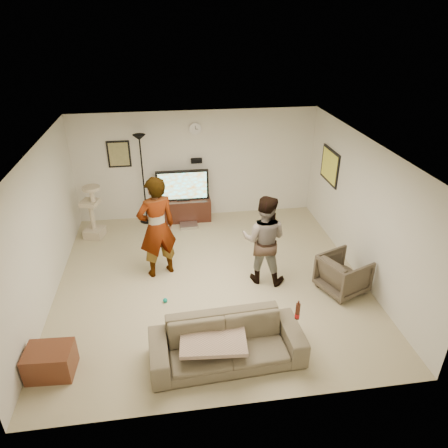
{
  "coord_description": "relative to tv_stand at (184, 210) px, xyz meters",
  "views": [
    {
      "loc": [
        -0.65,
        -6.21,
        4.42
      ],
      "look_at": [
        0.27,
        0.2,
        1.03
      ],
      "focal_mm": 32.87,
      "sensor_mm": 36.0,
      "label": 1
    }
  ],
  "objects": [
    {
      "name": "floor",
      "position": [
        0.35,
        -2.5,
        -0.27
      ],
      "size": [
        5.5,
        5.5,
        0.02
      ],
      "primitive_type": "cube",
      "color": "tan",
      "rests_on": "ground"
    },
    {
      "name": "ceiling",
      "position": [
        0.35,
        -2.5,
        2.25
      ],
      "size": [
        5.5,
        5.5,
        0.02
      ],
      "primitive_type": "cube",
      "color": "silver",
      "rests_on": "wall_back"
    },
    {
      "name": "wall_back",
      "position": [
        0.35,
        0.25,
        0.99
      ],
      "size": [
        5.5,
        0.04,
        2.5
      ],
      "primitive_type": "cube",
      "color": "silver",
      "rests_on": "floor"
    },
    {
      "name": "wall_front",
      "position": [
        0.35,
        -5.25,
        0.99
      ],
      "size": [
        5.5,
        0.04,
        2.5
      ],
      "primitive_type": "cube",
      "color": "silver",
      "rests_on": "floor"
    },
    {
      "name": "wall_left",
      "position": [
        -2.4,
        -2.5,
        0.99
      ],
      "size": [
        0.04,
        5.5,
        2.5
      ],
      "primitive_type": "cube",
      "color": "silver",
      "rests_on": "floor"
    },
    {
      "name": "wall_right",
      "position": [
        3.1,
        -2.5,
        0.99
      ],
      "size": [
        0.04,
        5.5,
        2.5
      ],
      "primitive_type": "cube",
      "color": "silver",
      "rests_on": "floor"
    },
    {
      "name": "wall_clock",
      "position": [
        0.35,
        0.22,
        1.84
      ],
      "size": [
        0.26,
        0.04,
        0.26
      ],
      "primitive_type": "cylinder",
      "rotation": [
        1.57,
        0.0,
        0.0
      ],
      "color": "silver",
      "rests_on": "wall_back"
    },
    {
      "name": "wall_speaker",
      "position": [
        0.35,
        0.19,
        1.12
      ],
      "size": [
        0.25,
        0.1,
        0.1
      ],
      "primitive_type": "cube",
      "color": "black",
      "rests_on": "wall_back"
    },
    {
      "name": "picture_back",
      "position": [
        -1.35,
        0.23,
        1.34
      ],
      "size": [
        0.42,
        0.03,
        0.52
      ],
      "primitive_type": "cube",
      "color": "olive",
      "rests_on": "wall_back"
    },
    {
      "name": "picture_right",
      "position": [
        3.08,
        -0.9,
        1.24
      ],
      "size": [
        0.03,
        0.78,
        0.62
      ],
      "primitive_type": "cube",
      "color": "#F7F149",
      "rests_on": "wall_right"
    },
    {
      "name": "tv_stand",
      "position": [
        0.0,
        0.0,
        0.0
      ],
      "size": [
        1.25,
        0.45,
        0.52
      ],
      "primitive_type": "cube",
      "color": "black",
      "rests_on": "floor"
    },
    {
      "name": "console_box",
      "position": [
        0.08,
        -0.4,
        -0.23
      ],
      "size": [
        0.4,
        0.3,
        0.07
      ],
      "primitive_type": "cube",
      "color": "silver",
      "rests_on": "floor"
    },
    {
      "name": "tv",
      "position": [
        0.0,
        0.0,
        0.61
      ],
      "size": [
        1.19,
        0.08,
        0.71
      ],
      "primitive_type": "cube",
      "color": "black",
      "rests_on": "tv_stand"
    },
    {
      "name": "tv_screen",
      "position": [
        0.0,
        -0.04,
        0.61
      ],
      "size": [
        1.09,
        0.01,
        0.62
      ],
      "primitive_type": "cube",
      "color": "#59F7FE",
      "rests_on": "tv"
    },
    {
      "name": "floor_lamp",
      "position": [
        -0.87,
        0.04,
        0.77
      ],
      "size": [
        0.32,
        0.32,
        2.07
      ],
      "primitive_type": "cylinder",
      "color": "black",
      "rests_on": "floor"
    },
    {
      "name": "cat_tree",
      "position": [
        -1.98,
        -0.55,
        0.34
      ],
      "size": [
        0.48,
        0.48,
        1.2
      ],
      "primitive_type": "cube",
      "rotation": [
        0.0,
        0.0,
        -0.29
      ],
      "color": "#B8A98E",
      "rests_on": "floor"
    },
    {
      "name": "person_left",
      "position": [
        -0.57,
        -2.16,
        0.71
      ],
      "size": [
        0.83,
        0.69,
        1.94
      ],
      "primitive_type": "imported",
      "rotation": [
        0.0,
        0.0,
        3.52
      ],
      "color": "#B2B2B2",
      "rests_on": "floor"
    },
    {
      "name": "person_right",
      "position": [
        1.29,
        -2.63,
        0.57
      ],
      "size": [
        0.99,
        0.89,
        1.67
      ],
      "primitive_type": "imported",
      "rotation": [
        0.0,
        0.0,
        2.76
      ],
      "color": "#285376",
      "rests_on": "floor"
    },
    {
      "name": "sofa",
      "position": [
        0.35,
        -4.48,
        0.05
      ],
      "size": [
        2.18,
        0.95,
        0.62
      ],
      "primitive_type": "imported",
      "rotation": [
        0.0,
        0.0,
        0.05
      ],
      "color": "brown",
      "rests_on": "floor"
    },
    {
      "name": "throw_blanket",
      "position": [
        0.16,
        -4.48,
        0.16
      ],
      "size": [
        0.95,
        0.77,
        0.06
      ],
      "primitive_type": "cube",
      "rotation": [
        0.0,
        0.0,
        -0.08
      ],
      "color": "tan",
      "rests_on": "sofa"
    },
    {
      "name": "beer_bottle",
      "position": [
        1.33,
        -4.48,
        0.49
      ],
      "size": [
        0.06,
        0.06,
        0.25
      ],
      "primitive_type": "cylinder",
      "color": "#461F12",
      "rests_on": "sofa"
    },
    {
      "name": "armchair",
      "position": [
        2.6,
        -3.16,
        0.08
      ],
      "size": [
        0.96,
        0.95,
        0.68
      ],
      "primitive_type": "imported",
      "rotation": [
        0.0,
        0.0,
        1.96
      ],
      "color": "#463D30",
      "rests_on": "floor"
    },
    {
      "name": "side_table",
      "position": [
        -2.05,
        -4.38,
        -0.05
      ],
      "size": [
        0.64,
        0.5,
        0.41
      ],
      "primitive_type": "cube",
      "rotation": [
        0.0,
        0.0,
        -0.06
      ],
      "color": "#562A19",
      "rests_on": "floor"
    },
    {
      "name": "toy_ball",
      "position": [
        -0.5,
        -3.06,
        -0.22
      ],
      "size": [
        0.08,
        0.08,
        0.08
      ],
      "primitive_type": "sphere",
      "color": "#088777",
      "rests_on": "floor"
    }
  ]
}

